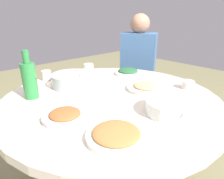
{
  "coord_description": "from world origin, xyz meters",
  "views": [
    {
      "loc": [
        0.8,
        -0.73,
        1.21
      ],
      "look_at": [
        0.01,
        -0.0,
        0.79
      ],
      "focal_mm": 31.22,
      "sensor_mm": 36.0,
      "label": 1
    }
  ],
  "objects_px": {
    "green_bottle": "(29,79)",
    "tea_cup_side": "(89,68)",
    "rice_bowl": "(72,80)",
    "stool_for_diner_left": "(136,107)",
    "soup_bowl": "(170,107)",
    "diner_left": "(138,59)",
    "dish_shrimp": "(146,87)",
    "dish_tofu_braise": "(116,134)",
    "dish_stirfry": "(65,116)",
    "dish_greens": "(128,72)",
    "round_dining_table": "(111,108)",
    "tea_cup_far": "(46,75)",
    "tea_cup_near": "(188,85)"
  },
  "relations": [
    {
      "from": "tea_cup_near",
      "to": "tea_cup_side",
      "type": "relative_size",
      "value": 1.03
    },
    {
      "from": "round_dining_table",
      "to": "dish_tofu_braise",
      "type": "height_order",
      "value": "dish_tofu_braise"
    },
    {
      "from": "tea_cup_side",
      "to": "diner_left",
      "type": "xyz_separation_m",
      "value": [
        0.01,
        0.62,
        -0.01
      ]
    },
    {
      "from": "soup_bowl",
      "to": "dish_shrimp",
      "type": "xyz_separation_m",
      "value": [
        -0.28,
        0.17,
        -0.01
      ]
    },
    {
      "from": "dish_tofu_braise",
      "to": "tea_cup_side",
      "type": "relative_size",
      "value": 3.16
    },
    {
      "from": "tea_cup_near",
      "to": "stool_for_diner_left",
      "type": "bearing_deg",
      "value": 153.58
    },
    {
      "from": "rice_bowl",
      "to": "dish_greens",
      "type": "height_order",
      "value": "rice_bowl"
    },
    {
      "from": "dish_tofu_braise",
      "to": "tea_cup_side",
      "type": "xyz_separation_m",
      "value": [
        -0.82,
        0.47,
        0.02
      ]
    },
    {
      "from": "dish_tofu_braise",
      "to": "stool_for_diner_left",
      "type": "distance_m",
      "value": 1.46
    },
    {
      "from": "tea_cup_side",
      "to": "stool_for_diner_left",
      "type": "distance_m",
      "value": 0.84
    },
    {
      "from": "rice_bowl",
      "to": "stool_for_diner_left",
      "type": "relative_size",
      "value": 0.6
    },
    {
      "from": "soup_bowl",
      "to": "diner_left",
      "type": "bearing_deg",
      "value": 138.06
    },
    {
      "from": "tea_cup_far",
      "to": "tea_cup_side",
      "type": "xyz_separation_m",
      "value": [
        0.05,
        0.35,
        0.0
      ]
    },
    {
      "from": "tea_cup_far",
      "to": "soup_bowl",
      "type": "bearing_deg",
      "value": 13.52
    },
    {
      "from": "tea_cup_far",
      "to": "stool_for_diner_left",
      "type": "height_order",
      "value": "tea_cup_far"
    },
    {
      "from": "green_bottle",
      "to": "tea_cup_far",
      "type": "height_order",
      "value": "green_bottle"
    },
    {
      "from": "dish_shrimp",
      "to": "tea_cup_far",
      "type": "xyz_separation_m",
      "value": [
        -0.62,
        -0.38,
        0.02
      ]
    },
    {
      "from": "stool_for_diner_left",
      "to": "diner_left",
      "type": "distance_m",
      "value": 0.54
    },
    {
      "from": "stool_for_diner_left",
      "to": "soup_bowl",
      "type": "bearing_deg",
      "value": -41.94
    },
    {
      "from": "dish_tofu_braise",
      "to": "tea_cup_near",
      "type": "height_order",
      "value": "tea_cup_near"
    },
    {
      "from": "tea_cup_side",
      "to": "dish_shrimp",
      "type": "bearing_deg",
      "value": 3.85
    },
    {
      "from": "dish_greens",
      "to": "diner_left",
      "type": "xyz_separation_m",
      "value": [
        -0.24,
        0.42,
        0.0
      ]
    },
    {
      "from": "rice_bowl",
      "to": "stool_for_diner_left",
      "type": "distance_m",
      "value": 1.07
    },
    {
      "from": "soup_bowl",
      "to": "tea_cup_near",
      "type": "xyz_separation_m",
      "value": [
        -0.11,
        0.39,
        -0.01
      ]
    },
    {
      "from": "soup_bowl",
      "to": "diner_left",
      "type": "distance_m",
      "value": 1.12
    },
    {
      "from": "round_dining_table",
      "to": "green_bottle",
      "type": "height_order",
      "value": "green_bottle"
    },
    {
      "from": "rice_bowl",
      "to": "dish_shrimp",
      "type": "distance_m",
      "value": 0.5
    },
    {
      "from": "soup_bowl",
      "to": "dish_shrimp",
      "type": "bearing_deg",
      "value": 149.22
    },
    {
      "from": "green_bottle",
      "to": "dish_tofu_braise",
      "type": "bearing_deg",
      "value": 7.72
    },
    {
      "from": "diner_left",
      "to": "tea_cup_far",
      "type": "bearing_deg",
      "value": -94.0
    },
    {
      "from": "dish_stirfry",
      "to": "tea_cup_far",
      "type": "distance_m",
      "value": 0.63
    },
    {
      "from": "dish_greens",
      "to": "green_bottle",
      "type": "relative_size",
      "value": 0.73
    },
    {
      "from": "tea_cup_side",
      "to": "stool_for_diner_left",
      "type": "bearing_deg",
      "value": 88.72
    },
    {
      "from": "rice_bowl",
      "to": "tea_cup_near",
      "type": "relative_size",
      "value": 3.44
    },
    {
      "from": "dish_tofu_braise",
      "to": "tea_cup_far",
      "type": "relative_size",
      "value": 3.36
    },
    {
      "from": "tea_cup_side",
      "to": "rice_bowl",
      "type": "bearing_deg",
      "value": -56.69
    },
    {
      "from": "stool_for_diner_left",
      "to": "dish_tofu_braise",
      "type": "bearing_deg",
      "value": -53.49
    },
    {
      "from": "dish_shrimp",
      "to": "soup_bowl",
      "type": "bearing_deg",
      "value": -30.78
    },
    {
      "from": "tea_cup_near",
      "to": "stool_for_diner_left",
      "type": "height_order",
      "value": "tea_cup_near"
    },
    {
      "from": "dish_stirfry",
      "to": "dish_greens",
      "type": "bearing_deg",
      "value": 111.49
    },
    {
      "from": "tea_cup_near",
      "to": "diner_left",
      "type": "distance_m",
      "value": 0.81
    },
    {
      "from": "rice_bowl",
      "to": "green_bottle",
      "type": "height_order",
      "value": "green_bottle"
    },
    {
      "from": "round_dining_table",
      "to": "dish_tofu_braise",
      "type": "distance_m",
      "value": 0.44
    },
    {
      "from": "dish_shrimp",
      "to": "tea_cup_far",
      "type": "distance_m",
      "value": 0.73
    },
    {
      "from": "round_dining_table",
      "to": "dish_greens",
      "type": "bearing_deg",
      "value": 120.26
    },
    {
      "from": "round_dining_table",
      "to": "stool_for_diner_left",
      "type": "bearing_deg",
      "value": 120.23
    },
    {
      "from": "green_bottle",
      "to": "tea_cup_side",
      "type": "bearing_deg",
      "value": 109.48
    },
    {
      "from": "dish_stirfry",
      "to": "stool_for_diner_left",
      "type": "relative_size",
      "value": 0.46
    },
    {
      "from": "tea_cup_near",
      "to": "dish_stirfry",
      "type": "bearing_deg",
      "value": -103.42
    },
    {
      "from": "round_dining_table",
      "to": "rice_bowl",
      "type": "distance_m",
      "value": 0.34
    }
  ]
}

